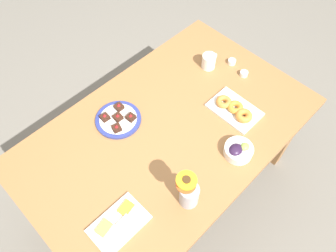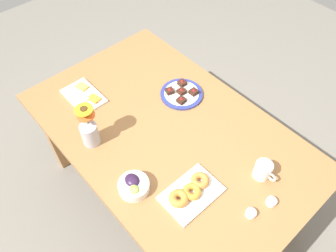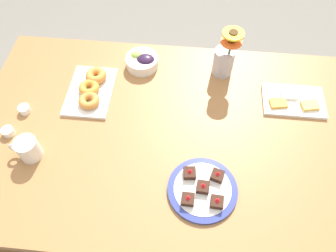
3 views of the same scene
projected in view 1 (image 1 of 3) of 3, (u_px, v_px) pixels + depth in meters
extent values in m
plane|color=slate|center=(168.00, 185.00, 2.38)|extent=(6.00, 6.00, 0.00)
cube|color=#9E6B3D|center=(168.00, 132.00, 1.78)|extent=(1.60, 1.00, 0.04)
cube|color=#9E6B3D|center=(287.00, 135.00, 2.21)|extent=(0.07, 0.07, 0.70)
cube|color=#9E6B3D|center=(35.00, 195.00, 1.97)|extent=(0.07, 0.07, 0.70)
cube|color=#9E6B3D|center=(195.00, 70.00, 2.54)|extent=(0.07, 0.07, 0.70)
cylinder|color=white|center=(209.00, 61.00, 1.99)|extent=(0.08, 0.08, 0.09)
cylinder|color=brown|center=(209.00, 57.00, 1.96)|extent=(0.07, 0.07, 0.00)
torus|color=white|center=(214.00, 57.00, 2.01)|extent=(0.05, 0.01, 0.05)
cylinder|color=white|center=(238.00, 151.00, 1.67)|extent=(0.15, 0.15, 0.05)
ellipsoid|color=#2D1938|center=(236.00, 150.00, 1.65)|extent=(0.08, 0.07, 0.04)
ellipsoid|color=#9EC14C|center=(245.00, 147.00, 1.65)|extent=(0.05, 0.04, 0.04)
cube|color=white|center=(119.00, 224.00, 1.48)|extent=(0.26, 0.17, 0.01)
cube|color=#EFB74C|center=(104.00, 228.00, 1.45)|extent=(0.08, 0.06, 0.01)
cube|color=white|center=(125.00, 223.00, 1.47)|extent=(0.07, 0.06, 0.01)
cube|color=orange|center=(126.00, 208.00, 1.51)|extent=(0.08, 0.06, 0.01)
cube|color=white|center=(234.00, 110.00, 1.84)|extent=(0.19, 0.28, 0.01)
torus|color=orange|center=(244.00, 116.00, 1.78)|extent=(0.12, 0.12, 0.04)
torus|color=orange|center=(235.00, 107.00, 1.82)|extent=(0.11, 0.11, 0.03)
torus|color=#CC7F37|center=(224.00, 102.00, 1.84)|extent=(0.12, 0.12, 0.03)
cylinder|color=white|center=(232.00, 62.00, 2.03)|extent=(0.05, 0.05, 0.03)
cylinder|color=#C68923|center=(232.00, 61.00, 2.02)|extent=(0.04, 0.04, 0.01)
cylinder|color=white|center=(244.00, 74.00, 1.98)|extent=(0.05, 0.05, 0.03)
cylinder|color=maroon|center=(244.00, 72.00, 1.97)|extent=(0.04, 0.04, 0.01)
cylinder|color=navy|center=(118.00, 119.00, 1.80)|extent=(0.25, 0.25, 0.01)
cylinder|color=white|center=(118.00, 119.00, 1.80)|extent=(0.21, 0.21, 0.01)
cube|color=#381E14|center=(105.00, 117.00, 1.78)|extent=(0.05, 0.05, 0.02)
cone|color=red|center=(104.00, 115.00, 1.77)|extent=(0.02, 0.02, 0.01)
cube|color=#381E14|center=(119.00, 107.00, 1.82)|extent=(0.04, 0.04, 0.02)
cone|color=red|center=(118.00, 105.00, 1.80)|extent=(0.02, 0.02, 0.01)
cube|color=#381E14|center=(117.00, 128.00, 1.74)|extent=(0.05, 0.05, 0.02)
cone|color=red|center=(116.00, 126.00, 1.73)|extent=(0.02, 0.02, 0.01)
cube|color=#381E14|center=(131.00, 117.00, 1.78)|extent=(0.05, 0.05, 0.02)
cone|color=red|center=(130.00, 115.00, 1.77)|extent=(0.02, 0.02, 0.01)
cube|color=#381E14|center=(118.00, 117.00, 1.78)|extent=(0.05, 0.05, 0.02)
cone|color=red|center=(117.00, 115.00, 1.77)|extent=(0.02, 0.02, 0.01)
cylinder|color=#B2B2BC|center=(189.00, 195.00, 1.49)|extent=(0.09, 0.09, 0.13)
cylinder|color=#3D702D|center=(186.00, 185.00, 1.40)|extent=(0.01, 0.01, 0.10)
cylinder|color=yellow|center=(187.00, 180.00, 1.35)|extent=(0.09, 0.09, 0.01)
cylinder|color=#472D14|center=(187.00, 180.00, 1.35)|extent=(0.04, 0.04, 0.01)
cylinder|color=#3D702D|center=(186.00, 187.00, 1.41)|extent=(0.01, 0.01, 0.06)
cylinder|color=orange|center=(186.00, 184.00, 1.39)|extent=(0.09, 0.09, 0.01)
cylinder|color=#472D14|center=(186.00, 183.00, 1.38)|extent=(0.04, 0.04, 0.01)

